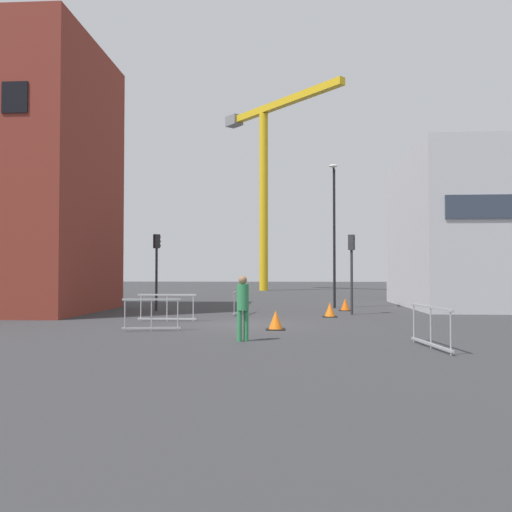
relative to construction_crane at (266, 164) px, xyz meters
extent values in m
plane|color=#333335|center=(0.67, -34.31, -13.04)|extent=(160.00, 160.00, 0.00)
cube|color=maroon|center=(-11.78, -28.91, -6.50)|extent=(9.53, 8.43, 13.09)
cube|color=black|center=(-8.92, -33.15, -3.93)|extent=(1.10, 0.06, 1.30)
cube|color=#B7B7BC|center=(13.31, -23.89, -8.83)|extent=(9.14, 10.63, 8.42)
cylinder|color=gold|center=(-0.27, 0.29, -3.90)|extent=(0.90, 0.90, 18.28)
cube|color=gold|center=(1.62, -1.79, 5.63)|extent=(11.33, 12.39, 0.70)
cube|color=slate|center=(-3.73, 4.11, 5.63)|extent=(2.10, 2.14, 1.10)
cylinder|color=black|center=(4.74, -25.24, -9.29)|extent=(0.14, 0.14, 7.52)
cube|color=black|center=(4.66, -25.99, -5.63)|extent=(0.27, 1.52, 0.10)
ellipsoid|color=silver|center=(4.58, -26.75, -5.65)|extent=(0.44, 0.24, 0.16)
cylinder|color=#2D2D30|center=(5.15, -29.57, -11.57)|extent=(0.12, 0.12, 2.95)
cube|color=#2D2D30|center=(5.15, -29.57, -9.74)|extent=(0.34, 0.36, 0.70)
sphere|color=#390605|center=(5.23, -29.41, -9.52)|extent=(0.11, 0.11, 0.11)
sphere|color=#3C2905|center=(5.23, -29.41, -9.74)|extent=(0.11, 0.11, 0.11)
sphere|color=green|center=(5.23, -29.41, -9.96)|extent=(0.11, 0.11, 0.11)
cylinder|color=#232326|center=(-4.37, -27.71, -11.47)|extent=(0.12, 0.12, 3.14)
cube|color=#232326|center=(-4.37, -27.71, -9.55)|extent=(0.37, 0.36, 0.70)
sphere|color=red|center=(-4.23, -27.60, -9.33)|extent=(0.11, 0.11, 0.11)
sphere|color=#3C2905|center=(-4.23, -27.60, -9.55)|extent=(0.11, 0.11, 0.11)
sphere|color=#07330F|center=(-4.23, -27.60, -9.77)|extent=(0.11, 0.11, 0.11)
cylinder|color=#2D844C|center=(0.88, -39.03, -12.60)|extent=(0.14, 0.14, 0.88)
cylinder|color=#2D844C|center=(1.06, -38.94, -12.60)|extent=(0.14, 0.14, 0.88)
cylinder|color=#2D844C|center=(0.97, -38.99, -11.80)|extent=(0.34, 0.34, 0.73)
sphere|color=#8C6647|center=(0.97, -38.99, -11.31)|extent=(0.24, 0.24, 0.24)
cube|color=#9EA0A5|center=(-2.27, -36.66, -11.99)|extent=(1.92, 0.32, 0.06)
cube|color=#9EA0A5|center=(-2.27, -36.66, -12.94)|extent=(1.92, 0.32, 0.06)
cylinder|color=#9EA0A5|center=(-3.13, -36.77, -12.52)|extent=(0.04, 0.04, 1.05)
cylinder|color=#9EA0A5|center=(-2.27, -36.66, -12.52)|extent=(0.04, 0.04, 1.05)
cylinder|color=#9EA0A5|center=(-1.41, -36.54, -12.52)|extent=(0.04, 0.04, 1.05)
cube|color=gray|center=(0.00, -29.79, -11.99)|extent=(0.34, 2.12, 0.06)
cube|color=gray|center=(0.00, -29.79, -12.94)|extent=(0.34, 2.12, 0.06)
cylinder|color=gray|center=(-0.12, -30.74, -12.52)|extent=(0.04, 0.04, 1.05)
cylinder|color=gray|center=(0.00, -29.79, -12.52)|extent=(0.04, 0.04, 1.05)
cylinder|color=gray|center=(0.13, -28.84, -12.52)|extent=(0.04, 0.04, 1.05)
cube|color=#9EA0A5|center=(5.93, -40.04, -11.99)|extent=(0.42, 2.56, 0.06)
cube|color=#9EA0A5|center=(5.93, -40.04, -12.94)|extent=(0.42, 2.56, 0.06)
cylinder|color=#9EA0A5|center=(6.09, -41.18, -12.52)|extent=(0.04, 0.04, 1.05)
cylinder|color=#9EA0A5|center=(5.93, -40.04, -12.52)|extent=(0.04, 0.04, 1.05)
cylinder|color=#9EA0A5|center=(5.77, -38.89, -12.52)|extent=(0.04, 0.04, 1.05)
cube|color=#B2B5BA|center=(-2.54, -33.22, -11.99)|extent=(2.34, 0.07, 0.06)
cube|color=#B2B5BA|center=(-2.54, -33.22, -12.94)|extent=(2.34, 0.07, 0.06)
cylinder|color=#B2B5BA|center=(-3.60, -33.23, -12.52)|extent=(0.04, 0.04, 1.05)
cylinder|color=#B2B5BA|center=(-2.54, -33.22, -12.52)|extent=(0.04, 0.04, 1.05)
cylinder|color=#B2B5BA|center=(-1.49, -33.21, -12.52)|extent=(0.04, 0.04, 1.05)
cube|color=black|center=(4.06, -30.82, -13.03)|extent=(0.62, 0.62, 0.03)
cone|color=orange|center=(4.06, -30.82, -12.73)|extent=(0.48, 0.48, 0.63)
cube|color=black|center=(1.83, -35.96, -13.03)|extent=(0.65, 0.65, 0.03)
cone|color=orange|center=(1.83, -35.96, -12.72)|extent=(0.50, 0.50, 0.65)
cube|color=black|center=(5.11, -27.11, -13.03)|extent=(0.61, 0.61, 0.03)
cone|color=#E55B0F|center=(5.11, -27.11, -12.74)|extent=(0.47, 0.47, 0.62)
camera|label=1|loc=(2.27, -53.98, -11.06)|focal=37.16mm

